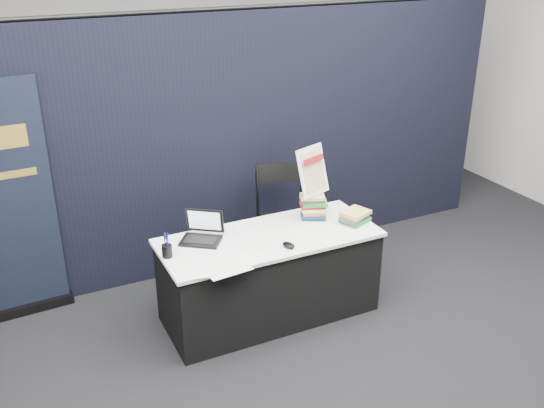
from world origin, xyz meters
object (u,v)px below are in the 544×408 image
Objects in this scene: display_table at (269,276)px; laptop at (199,233)px; book_stack_tall at (313,207)px; pullup_banner at (4,219)px; book_stack_short at (355,217)px; info_sign at (313,172)px; stacking_chair at (289,218)px.

laptop is (-0.54, 0.19, 0.43)m from display_table.
book_stack_tall is 2.54m from pullup_banner.
book_stack_short is 0.53m from info_sign.
display_table is 6.43× the size of book_stack_short.
book_stack_tall is 0.12× the size of pullup_banner.
book_stack_short is 0.65× the size of info_sign.
book_stack_short is at bearing -23.80° from pullup_banner.
info_sign reaches higher than stacking_chair.
laptop is 1.08m from stacking_chair.
pullup_banner is at bearing 142.11° from info_sign.
book_stack_tall is 0.56× the size of info_sign.
info_sign is (-0.28, 0.25, 0.37)m from book_stack_short.
stacking_chair is (2.38, -0.41, -0.30)m from pullup_banner.
pullup_banner is (-2.69, 1.02, 0.10)m from book_stack_short.
pullup_banner is (-2.41, 0.77, -0.27)m from info_sign.
pullup_banner is at bearing -172.94° from stacking_chair.
display_table is 0.88m from book_stack_short.
info_sign reaches higher than display_table.
info_sign is at bearing 137.86° from book_stack_short.
pullup_banner is (-2.41, 0.80, 0.04)m from book_stack_tall.
display_table is 0.70m from book_stack_tall.
pullup_banner is 1.90× the size of stacking_chair.
display_table is at bearing 179.67° from info_sign.
info_sign is 2.54m from pullup_banner.
laptop is 0.94× the size of info_sign.
info_sign is (0.00, 0.03, 0.31)m from book_stack_tall.
info_sign is (0.49, 0.18, 0.79)m from display_table.
info_sign reaches higher than book_stack_short.
pullup_banner reaches higher than stacking_chair.
laptop is 0.38× the size of stacking_chair.
book_stack_short is 0.26× the size of stacking_chair.
book_stack_tall is at bearing -68.19° from stacking_chair.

